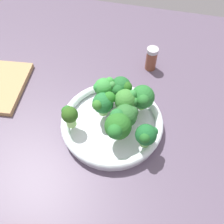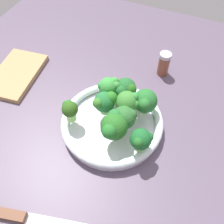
{
  "view_description": "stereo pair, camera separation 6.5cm",
  "coord_description": "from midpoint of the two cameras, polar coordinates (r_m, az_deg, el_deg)",
  "views": [
    {
      "loc": [
        36.14,
        7.58,
        58.15
      ],
      "look_at": [
        -1.96,
        -1.98,
        6.84
      ],
      "focal_mm": 40.69,
      "sensor_mm": 36.0,
      "label": 1
    },
    {
      "loc": [
        34.06,
        13.69,
        58.15
      ],
      "look_at": [
        -1.96,
        -1.98,
        6.84
      ],
      "focal_mm": 40.69,
      "sensor_mm": 36.0,
      "label": 2
    }
  ],
  "objects": [
    {
      "name": "bowl",
      "position": [
        0.68,
        2.69,
        -2.66
      ],
      "size": [
        27.41,
        27.41,
        3.84
      ],
      "color": "silver",
      "rests_on": "ground_plane"
    },
    {
      "name": "ground_plane",
      "position": [
        0.7,
        3.51,
        -5.9
      ],
      "size": [
        130.0,
        130.0,
        2.5
      ],
      "primitive_type": "cube",
      "color": "#57495D"
    },
    {
      "name": "cutting_board",
      "position": [
        0.87,
        -18.8,
        7.94
      ],
      "size": [
        22.47,
        15.56,
        1.6
      ],
      "primitive_type": "cube",
      "rotation": [
        0.0,
        0.0,
        0.13
      ],
      "color": "tan",
      "rests_on": "ground_plane"
    },
    {
      "name": "broccoli_floret_2",
      "position": [
        0.68,
        1.96,
        5.43
      ],
      "size": [
        5.2,
        5.8,
        7.07
      ],
      "color": "#82C14C",
      "rests_on": "bowl"
    },
    {
      "name": "broccoli_floret_0",
      "position": [
        0.65,
        6.4,
        1.99
      ],
      "size": [
        5.78,
        6.35,
        7.48
      ],
      "color": "#9BD76A",
      "rests_on": "bowl"
    },
    {
      "name": "pepper_shaker",
      "position": [
        0.83,
        13.81,
        10.38
      ],
      "size": [
        3.7,
        3.7,
        7.92
      ],
      "color": "brown",
      "rests_on": "ground_plane"
    },
    {
      "name": "broccoli_floret_8",
      "position": [
        0.69,
        5.77,
        5.01
      ],
      "size": [
        6.73,
        6.41,
        6.46
      ],
      "color": "#77C14D",
      "rests_on": "bowl"
    },
    {
      "name": "broccoli_floret_6",
      "position": [
        0.64,
        -6.69,
        0.42
      ],
      "size": [
        4.18,
        4.4,
        6.24
      ],
      "color": "#A0D973",
      "rests_on": "bowl"
    },
    {
      "name": "knife",
      "position": [
        0.61,
        -15.86,
        -22.19
      ],
      "size": [
        8.49,
        26.43,
        1.5
      ],
      "color": "silver",
      "rests_on": "ground_plane"
    },
    {
      "name": "broccoli_floret_1",
      "position": [
        0.65,
        1.31,
        2.15
      ],
      "size": [
        5.94,
        5.81,
        7.04
      ],
      "color": "#89C466",
      "rests_on": "bowl"
    },
    {
      "name": "broccoli_floret_4",
      "position": [
        0.62,
        5.58,
        -1.52
      ],
      "size": [
        6.33,
        6.18,
        7.05
      ],
      "color": "#85B054",
      "rests_on": "bowl"
    },
    {
      "name": "broccoli_floret_7",
      "position": [
        0.66,
        10.05,
        2.19
      ],
      "size": [
        7.03,
        6.87,
        7.26
      ],
      "color": "#83C451",
      "rests_on": "bowl"
    },
    {
      "name": "broccoli_floret_5",
      "position": [
        0.6,
        3.45,
        -3.34
      ],
      "size": [
        8.35,
        6.54,
        7.9
      ],
      "color": "#7ABE56",
      "rests_on": "bowl"
    },
    {
      "name": "broccoli_floret_3",
      "position": [
        0.6,
        9.61,
        -6.39
      ],
      "size": [
        5.47,
        5.25,
        6.65
      ],
      "color": "#77B85B",
      "rests_on": "bowl"
    }
  ]
}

